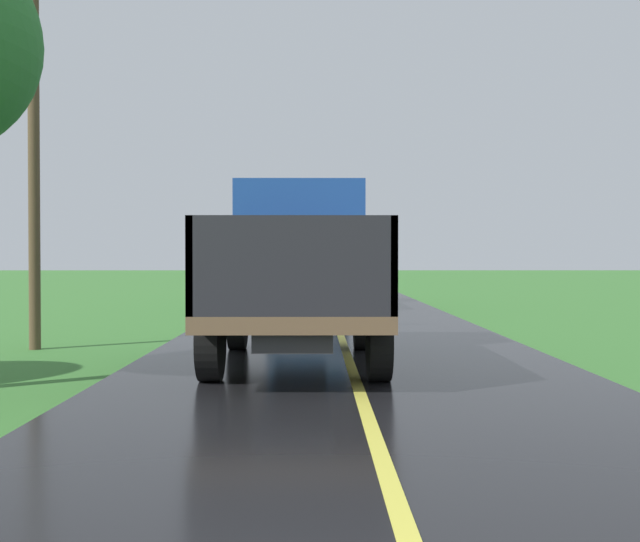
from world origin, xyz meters
TOP-DOWN VIEW (x-y plane):
  - banana_truck_near at (-0.76, 11.06)m, footprint 2.38×5.82m
  - banana_truck_far at (-0.71, 24.42)m, footprint 2.38×5.81m
  - utility_pole_roadside at (-5.46, 12.68)m, footprint 2.48×0.20m

SIDE VIEW (x-z plane):
  - banana_truck_far at x=-0.71m, z-range 0.06..2.86m
  - banana_truck_near at x=-0.76m, z-range 0.07..2.87m
  - utility_pole_roadside at x=-5.46m, z-range 0.35..7.06m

